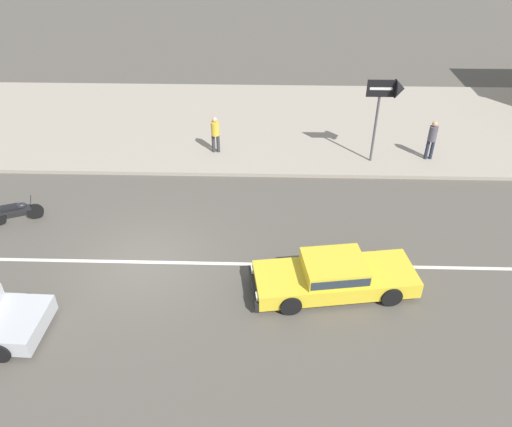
{
  "coord_description": "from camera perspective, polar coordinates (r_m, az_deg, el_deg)",
  "views": [
    {
      "loc": [
        3.8,
        -11.79,
        9.96
      ],
      "look_at": [
        3.42,
        1.6,
        0.8
      ],
      "focal_mm": 35.0,
      "sensor_mm": 36.0,
      "label": 1
    }
  ],
  "objects": [
    {
      "name": "kerb_strip",
      "position": [
        24.53,
        -7.52,
        10.3
      ],
      "size": [
        68.0,
        10.0,
        0.15
      ],
      "primitive_type": "cube",
      "color": "#9E9384",
      "rests_on": "ground"
    },
    {
      "name": "sedan_yellow_1",
      "position": [
        14.41,
        8.87,
        -7.01
      ],
      "size": [
        4.85,
        2.27,
        1.06
      ],
      "color": "yellow",
      "rests_on": "ground"
    },
    {
      "name": "motorcycle_0",
      "position": [
        18.89,
        -25.74,
        0.23
      ],
      "size": [
        1.67,
        0.86,
        0.8
      ],
      "color": "black",
      "rests_on": "ground"
    },
    {
      "name": "pedestrian_far_end",
      "position": [
        21.07,
        -4.68,
        9.26
      ],
      "size": [
        0.34,
        0.34,
        1.57
      ],
      "color": "#333338",
      "rests_on": "kerb_strip"
    },
    {
      "name": "lane_centre_stripe",
      "position": [
        15.89,
        -12.63,
        -5.43
      ],
      "size": [
        50.4,
        0.14,
        0.01
      ],
      "primitive_type": "cube",
      "color": "silver",
      "rests_on": "ground"
    },
    {
      "name": "pedestrian_mid_kerb",
      "position": [
        21.63,
        19.48,
        8.21
      ],
      "size": [
        0.34,
        0.34,
        1.66
      ],
      "color": "#232838",
      "rests_on": "kerb_strip"
    },
    {
      "name": "arrow_signboard",
      "position": [
        20.15,
        15.5,
        13.12
      ],
      "size": [
        1.43,
        0.72,
        3.45
      ],
      "color": "#4C4C51",
      "rests_on": "kerb_strip"
    },
    {
      "name": "ground_plane",
      "position": [
        15.9,
        -12.63,
        -5.44
      ],
      "size": [
        160.0,
        160.0,
        0.0
      ],
      "primitive_type": "plane",
      "color": "#544F47"
    }
  ]
}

